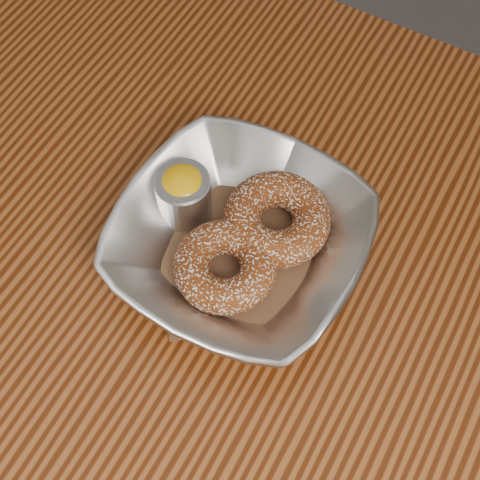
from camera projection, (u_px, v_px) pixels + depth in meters
The scene contains 7 objects.
ground_plane at pixel (213, 462), 1.24m from camera, with size 4.00×4.00×0.00m, color #565659.
table at pixel (190, 342), 0.67m from camera, with size 1.20×0.80×0.75m.
serving_bowl at pixel (240, 242), 0.58m from camera, with size 0.21×0.21×0.05m, color silver.
parchment at pixel (240, 251), 0.59m from camera, with size 0.14×0.14×0.00m, color brown.
donut_back at pixel (277, 219), 0.59m from camera, with size 0.09×0.09×0.03m, color #6B2D0E.
donut_front at pixel (225, 266), 0.57m from camera, with size 0.09×0.09×0.03m, color #6B2D0E.
ramekin at pixel (184, 193), 0.59m from camera, with size 0.05×0.05×0.06m.
Camera 1 is at (0.16, -0.17, 1.28)m, focal length 50.00 mm.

